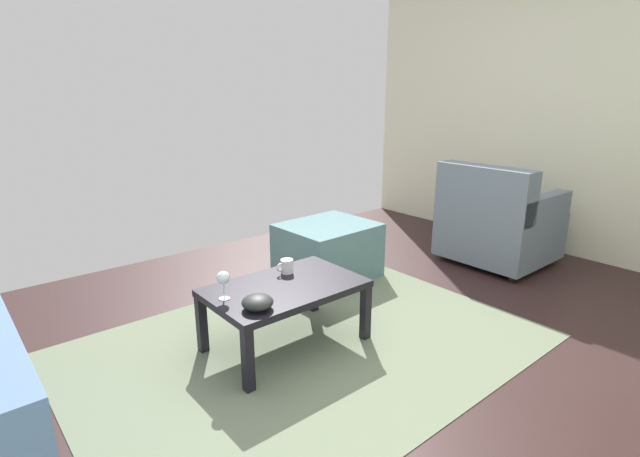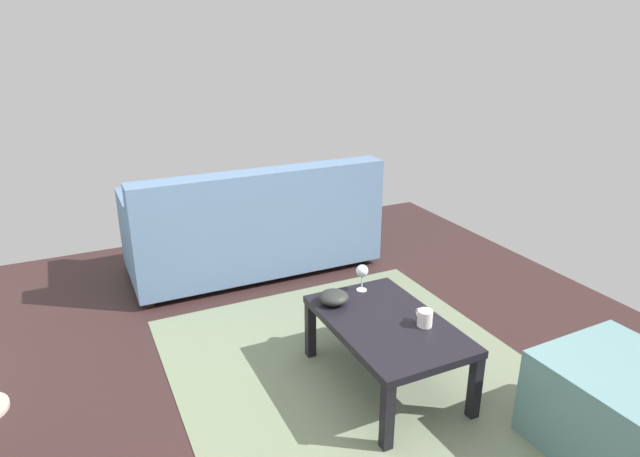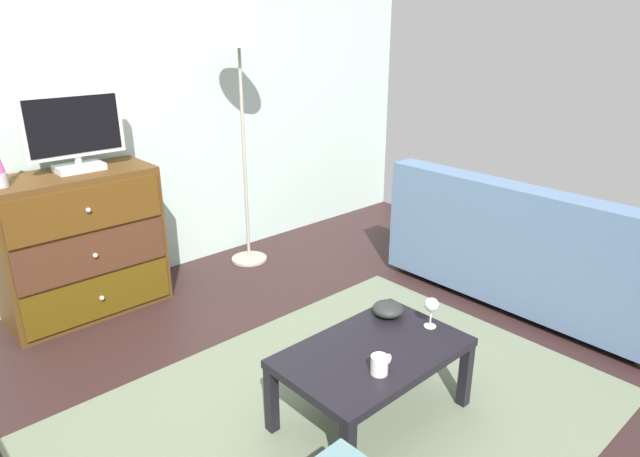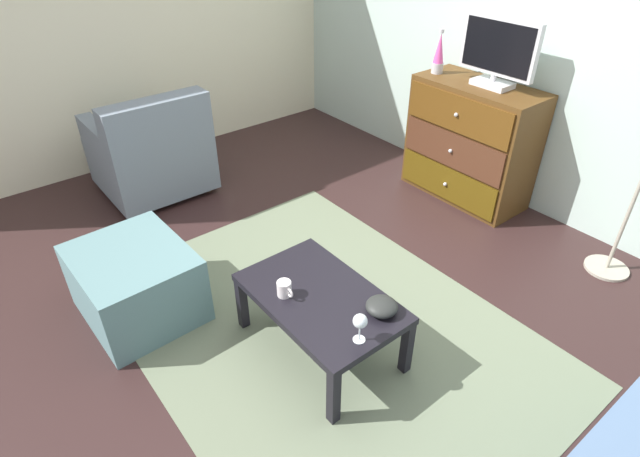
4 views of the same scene
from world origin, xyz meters
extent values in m
cube|color=#2E1D1C|center=(0.00, 0.00, -0.03)|extent=(5.85, 4.50, 0.05)
cube|color=beige|center=(-2.68, 0.00, 1.31)|extent=(0.12, 4.50, 2.62)
cube|color=#657058|center=(0.20, -0.20, 0.00)|extent=(2.60, 1.90, 0.01)
cube|color=black|center=(-0.11, -0.04, 0.17)|extent=(0.05, 0.05, 0.34)
cube|color=black|center=(0.71, -0.04, 0.17)|extent=(0.05, 0.05, 0.34)
cube|color=black|center=(-0.11, -0.54, 0.17)|extent=(0.05, 0.05, 0.34)
cube|color=black|center=(0.71, -0.54, 0.17)|extent=(0.05, 0.05, 0.34)
cube|color=black|center=(0.30, -0.29, 0.36)|extent=(0.88, 0.55, 0.04)
cylinder|color=silver|center=(0.66, -0.34, 0.38)|extent=(0.06, 0.06, 0.00)
cylinder|color=silver|center=(0.66, -0.34, 0.43)|extent=(0.01, 0.01, 0.09)
sphere|color=silver|center=(0.66, -0.34, 0.50)|extent=(0.07, 0.07, 0.07)
cylinder|color=silver|center=(0.18, -0.44, 0.42)|extent=(0.08, 0.08, 0.08)
torus|color=silver|center=(0.23, -0.44, 0.43)|extent=(0.05, 0.01, 0.05)
ellipsoid|color=#252726|center=(0.58, -0.13, 0.42)|extent=(0.16, 0.16, 0.07)
cylinder|color=#332319|center=(-2.29, 0.05, 0.03)|extent=(0.05, 0.05, 0.05)
cylinder|color=#332319|center=(-2.29, -0.59, 0.03)|extent=(0.05, 0.05, 0.05)
cylinder|color=#332319|center=(-1.65, 0.05, 0.03)|extent=(0.05, 0.05, 0.05)
cylinder|color=#332319|center=(-1.65, -0.59, 0.03)|extent=(0.05, 0.05, 0.05)
cube|color=slate|center=(-1.97, -0.27, 0.25)|extent=(0.80, 0.81, 0.39)
cube|color=slate|center=(-1.67, -0.27, 0.65)|extent=(0.20, 0.81, 0.43)
cube|color=slate|center=(-1.97, 0.07, 0.54)|extent=(0.76, 0.12, 0.20)
cube|color=slate|center=(-1.97, -0.61, 0.54)|extent=(0.76, 0.12, 0.20)
cube|color=slate|center=(-0.60, -0.96, 0.22)|extent=(0.72, 0.62, 0.43)
camera|label=1|loc=(1.76, 1.77, 1.45)|focal=26.77mm
camera|label=2|loc=(-1.76, 1.07, 1.79)|focal=30.52mm
camera|label=3|loc=(-1.36, -1.75, 1.80)|focal=31.01mm
camera|label=4|loc=(1.85, -1.53, 2.15)|focal=28.43mm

